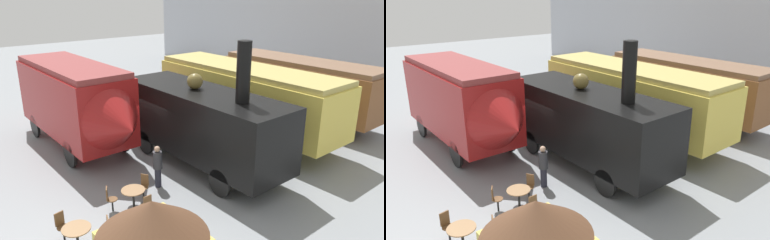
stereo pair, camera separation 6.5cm
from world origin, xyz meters
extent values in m
plane|color=gray|center=(0.00, 0.00, 0.00)|extent=(80.00, 80.00, 0.00)
cube|color=#B2B7C1|center=(0.00, 15.87, 4.50)|extent=(44.00, 0.15, 9.00)
cube|color=brown|center=(0.77, 8.79, 1.92)|extent=(9.11, 2.64, 2.37)
cube|color=brown|center=(0.77, 8.79, 3.22)|extent=(8.93, 2.43, 0.24)
cylinder|color=black|center=(3.50, 7.53, 0.56)|extent=(1.13, 0.12, 1.13)
cylinder|color=black|center=(3.50, 10.05, 0.56)|extent=(1.13, 0.12, 1.13)
cylinder|color=black|center=(-1.96, 7.53, 0.56)|extent=(1.13, 0.12, 1.13)
cylinder|color=black|center=(-1.96, 10.05, 0.56)|extent=(1.13, 0.12, 1.13)
cube|color=#E0C64C|center=(0.57, 4.58, 2.02)|extent=(10.09, 2.81, 2.38)
cube|color=tan|center=(0.57, 4.58, 3.33)|extent=(9.88, 2.58, 0.24)
cylinder|color=black|center=(3.60, 3.24, 0.64)|extent=(1.27, 0.12, 1.27)
cylinder|color=black|center=(3.60, 5.92, 0.64)|extent=(1.27, 0.12, 1.27)
cylinder|color=black|center=(-2.45, 3.24, 0.64)|extent=(1.27, 0.12, 1.27)
cylinder|color=black|center=(-2.45, 5.92, 0.64)|extent=(1.27, 0.12, 1.27)
cube|color=black|center=(1.85, 0.64, 1.91)|extent=(7.94, 2.49, 2.51)
cylinder|color=black|center=(4.03, 0.64, 4.24)|extent=(0.50, 0.50, 2.15)
sphere|color=brown|center=(1.45, 0.64, 3.47)|extent=(0.64, 0.64, 0.64)
cylinder|color=black|center=(4.23, -0.54, 0.51)|extent=(1.02, 0.12, 1.02)
cylinder|color=black|center=(4.23, 1.83, 0.51)|extent=(1.02, 0.12, 1.02)
cylinder|color=black|center=(-0.53, -0.54, 0.51)|extent=(1.02, 0.12, 1.02)
cylinder|color=black|center=(-0.53, 1.83, 0.51)|extent=(1.02, 0.12, 1.02)
cube|color=maroon|center=(-3.52, -2.43, 2.17)|extent=(7.23, 2.56, 2.88)
cone|color=maroon|center=(0.91, -2.43, 2.17)|extent=(1.63, 2.44, 2.44)
cube|color=brown|center=(-3.52, -2.43, 3.72)|extent=(7.09, 2.36, 0.24)
cylinder|color=black|center=(-1.35, -3.65, 0.56)|extent=(1.12, 0.12, 1.12)
cylinder|color=black|center=(-1.35, -1.21, 0.56)|extent=(1.12, 0.12, 1.12)
cylinder|color=black|center=(-5.69, -3.65, 0.56)|extent=(1.12, 0.12, 1.12)
cylinder|color=black|center=(-5.69, -1.21, 0.56)|extent=(1.12, 0.12, 1.12)
cylinder|color=black|center=(3.02, -3.30, 0.01)|extent=(0.44, 0.44, 0.02)
cylinder|color=black|center=(3.02, -3.30, 0.35)|extent=(0.08, 0.08, 0.67)
cylinder|color=#9E754C|center=(3.02, -3.30, 0.70)|extent=(0.78, 0.78, 0.03)
cylinder|color=black|center=(3.86, -5.59, 0.36)|extent=(0.08, 0.08, 0.68)
cylinder|color=#9E754C|center=(3.86, -5.59, 0.72)|extent=(0.80, 0.80, 0.03)
cylinder|color=black|center=(2.69, -3.90, 0.21)|extent=(0.06, 0.06, 0.42)
cylinder|color=brown|center=(2.69, -3.90, 0.43)|extent=(0.36, 0.36, 0.03)
cube|color=brown|center=(2.61, -4.04, 0.66)|extent=(0.27, 0.18, 0.42)
cylinder|color=black|center=(3.72, -3.29, 0.21)|extent=(0.06, 0.06, 0.42)
cylinder|color=brown|center=(3.72, -3.29, 0.43)|extent=(0.36, 0.36, 0.03)
cube|color=brown|center=(3.87, -3.29, 0.66)|extent=(0.04, 0.29, 0.42)
cylinder|color=black|center=(2.67, -2.70, 0.21)|extent=(0.06, 0.06, 0.42)
cylinder|color=brown|center=(2.67, -2.70, 0.43)|extent=(0.36, 0.36, 0.03)
cube|color=brown|center=(2.59, -2.57, 0.66)|extent=(0.27, 0.18, 0.42)
cylinder|color=black|center=(4.09, -4.93, 0.21)|extent=(0.06, 0.06, 0.42)
cylinder|color=brown|center=(4.09, -4.93, 0.43)|extent=(0.36, 0.36, 0.03)
cube|color=brown|center=(4.14, -4.79, 0.66)|extent=(0.29, 0.13, 0.42)
cylinder|color=black|center=(3.17, -5.73, 0.21)|extent=(0.06, 0.06, 0.42)
cylinder|color=brown|center=(3.17, -5.73, 0.43)|extent=(0.36, 0.36, 0.03)
cube|color=brown|center=(3.02, -5.76, 0.66)|extent=(0.09, 0.29, 0.42)
cylinder|color=#262633|center=(2.29, -1.81, 0.37)|extent=(0.24, 0.24, 0.74)
cylinder|color=#333338|center=(2.29, -1.81, 1.07)|extent=(0.34, 0.34, 0.66)
sphere|color=tan|center=(2.29, -1.81, 1.51)|extent=(0.21, 0.21, 0.21)
cone|color=brown|center=(7.17, -5.24, 2.60)|extent=(2.34, 2.34, 0.80)
camera|label=1|loc=(12.59, -8.67, 6.89)|focal=35.00mm
camera|label=2|loc=(12.64, -8.62, 6.89)|focal=35.00mm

